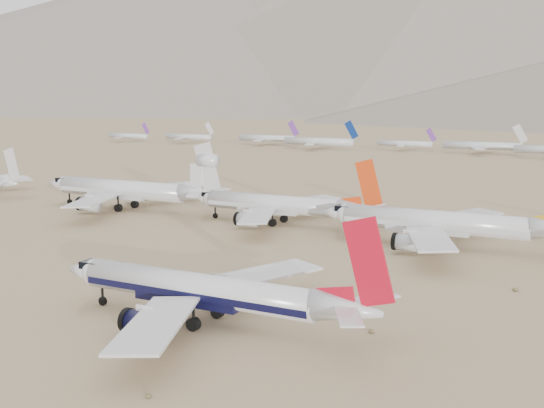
# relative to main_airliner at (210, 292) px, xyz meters

# --- Properties ---
(ground) EXTENTS (7000.00, 7000.00, 0.00)m
(ground) POSITION_rel_main_airliner_xyz_m (-3.94, 5.62, -4.66)
(ground) COLOR #82684B
(ground) RESTS_ON ground
(main_airliner) EXTENTS (48.03, 46.91, 16.95)m
(main_airliner) POSITION_rel_main_airliner_xyz_m (0.00, 0.00, 0.00)
(main_airliner) COLOR silver
(main_airliner) RESTS_ON ground
(row2_gold_tail) EXTENTS (51.34, 50.21, 18.28)m
(row2_gold_tail) POSITION_rel_main_airliner_xyz_m (16.22, 62.61, 0.45)
(row2_gold_tail) COLOR silver
(row2_gold_tail) RESTS_ON ground
(row2_orange_tail) EXTENTS (47.65, 46.62, 17.00)m
(row2_orange_tail) POSITION_rel_main_airliner_xyz_m (-25.14, 69.81, 0.11)
(row2_orange_tail) COLOR silver
(row2_orange_tail) RESTS_ON ground
(row2_white_trijet) EXTENTS (55.10, 53.85, 19.53)m
(row2_white_trijet) POSITION_rel_main_airliner_xyz_m (-71.05, 69.53, 0.99)
(row2_white_trijet) COLOR silver
(row2_white_trijet) RESTS_ON ground
(distant_storage_row) EXTENTS (557.74, 59.94, 14.98)m
(distant_storage_row) POSITION_rel_main_airliner_xyz_m (6.78, 301.16, -0.24)
(distant_storage_row) COLOR silver
(distant_storage_row) RESTS_ON ground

